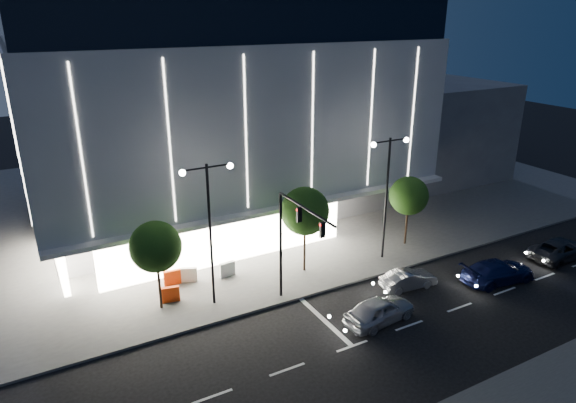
# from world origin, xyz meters

# --- Properties ---
(ground) EXTENTS (160.00, 160.00, 0.00)m
(ground) POSITION_xyz_m (0.00, 0.00, 0.00)
(ground) COLOR black
(ground) RESTS_ON ground
(sidewalk_museum) EXTENTS (70.00, 40.00, 0.15)m
(sidewalk_museum) POSITION_xyz_m (5.00, 24.00, 0.07)
(sidewalk_museum) COLOR #474747
(sidewalk_museum) RESTS_ON ground
(museum) EXTENTS (30.00, 25.80, 18.00)m
(museum) POSITION_xyz_m (2.98, 22.31, 9.27)
(museum) COLOR #4C4C51
(museum) RESTS_ON ground
(annex_building) EXTENTS (16.00, 20.00, 10.00)m
(annex_building) POSITION_xyz_m (26.00, 24.00, 5.00)
(annex_building) COLOR #4C4C51
(annex_building) RESTS_ON ground
(traffic_mast) EXTENTS (0.33, 5.89, 7.07)m
(traffic_mast) POSITION_xyz_m (1.00, 3.34, 5.03)
(traffic_mast) COLOR black
(traffic_mast) RESTS_ON ground
(street_lamp_west) EXTENTS (3.16, 0.36, 9.00)m
(street_lamp_west) POSITION_xyz_m (-3.00, 6.00, 5.96)
(street_lamp_west) COLOR black
(street_lamp_west) RESTS_ON ground
(street_lamp_east) EXTENTS (3.16, 0.36, 9.00)m
(street_lamp_east) POSITION_xyz_m (10.00, 6.00, 5.96)
(street_lamp_east) COLOR black
(street_lamp_east) RESTS_ON ground
(tree_left) EXTENTS (3.02, 3.02, 5.72)m
(tree_left) POSITION_xyz_m (-5.97, 7.02, 4.03)
(tree_left) COLOR black
(tree_left) RESTS_ON ground
(tree_mid) EXTENTS (3.25, 3.25, 6.15)m
(tree_mid) POSITION_xyz_m (4.03, 7.02, 4.33)
(tree_mid) COLOR black
(tree_mid) RESTS_ON ground
(tree_right) EXTENTS (2.91, 2.91, 5.51)m
(tree_right) POSITION_xyz_m (13.03, 7.02, 3.88)
(tree_right) COLOR black
(tree_right) RESTS_ON ground
(car_lead) EXTENTS (4.70, 2.33, 1.54)m
(car_lead) POSITION_xyz_m (4.71, -0.34, 0.77)
(car_lead) COLOR #ADAEB5
(car_lead) RESTS_ON ground
(car_second) EXTENTS (3.90, 1.69, 1.25)m
(car_second) POSITION_xyz_m (8.81, 1.85, 0.62)
(car_second) COLOR gray
(car_second) RESTS_ON ground
(car_third) EXTENTS (5.42, 2.72, 1.51)m
(car_third) POSITION_xyz_m (14.59, -0.35, 0.75)
(car_third) COLOR #141B4D
(car_third) RESTS_ON ground
(car_fourth) EXTENTS (5.23, 2.63, 1.42)m
(car_fourth) POSITION_xyz_m (21.33, -0.11, 0.71)
(car_fourth) COLOR #2A2A2F
(car_fourth) RESTS_ON ground
(barrier_a) EXTENTS (1.13, 0.45, 1.00)m
(barrier_a) POSITION_xyz_m (-5.29, 7.41, 0.65)
(barrier_a) COLOR #FD400E
(barrier_a) RESTS_ON sidewalk_museum
(barrier_b) EXTENTS (1.12, 0.36, 1.00)m
(barrier_b) POSITION_xyz_m (-0.98, 8.78, 0.65)
(barrier_b) COLOR silver
(barrier_b) RESTS_ON sidewalk_museum
(barrier_c) EXTENTS (1.12, 0.33, 1.00)m
(barrier_c) POSITION_xyz_m (-4.57, 9.43, 0.65)
(barrier_c) COLOR #D73F0B
(barrier_c) RESTS_ON sidewalk_museum
(barrier_d) EXTENTS (1.11, 0.65, 1.00)m
(barrier_d) POSITION_xyz_m (-3.50, 9.29, 0.65)
(barrier_d) COLOR white
(barrier_d) RESTS_ON sidewalk_museum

